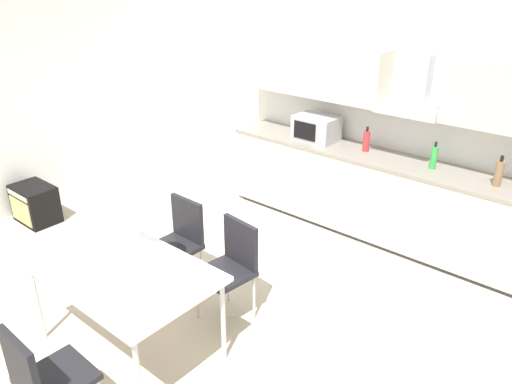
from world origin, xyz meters
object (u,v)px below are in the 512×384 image
(bottle_red, at_px, (366,141))
(chair_far_right, at_px, (232,261))
(bottle_green, at_px, (434,157))
(guitar_amp, at_px, (35,204))
(pendant_lamp, at_px, (102,120))
(dining_table, at_px, (123,273))
(microwave, at_px, (316,128))
(chair_near_right, at_px, (42,376))
(bottle_brown, at_px, (499,173))
(chair_far_left, at_px, (180,236))

(bottle_red, relative_size, chair_far_right, 0.31)
(chair_far_right, bearing_deg, bottle_green, 69.12)
(guitar_amp, xyz_separation_m, pendant_lamp, (2.61, -0.61, 1.64))
(dining_table, distance_m, chair_far_right, 0.90)
(microwave, height_order, guitar_amp, microwave)
(chair_near_right, bearing_deg, bottle_brown, 69.10)
(bottle_green, bearing_deg, bottle_red, 177.98)
(bottle_brown, relative_size, guitar_amp, 0.55)
(microwave, distance_m, chair_far_left, 2.13)
(chair_far_left, height_order, pendant_lamp, pendant_lamp)
(chair_near_right, bearing_deg, guitar_amp, 153.77)
(microwave, xyz_separation_m, bottle_red, (0.62, 0.03, -0.02))
(bottle_green, distance_m, chair_far_left, 2.56)
(dining_table, bearing_deg, chair_far_left, 110.69)
(chair_near_right, bearing_deg, chair_far_left, 110.68)
(bottle_red, height_order, dining_table, bottle_red)
(bottle_green, distance_m, guitar_amp, 4.44)
(microwave, relative_size, pendant_lamp, 1.50)
(chair_near_right, xyz_separation_m, chair_far_right, (0.01, 1.65, 0.00))
(chair_far_right, bearing_deg, guitar_amp, -175.79)
(pendant_lamp, bearing_deg, bottle_red, 83.01)
(bottle_brown, bearing_deg, dining_table, -120.98)
(dining_table, bearing_deg, chair_near_right, -69.34)
(microwave, relative_size, bottle_brown, 1.67)
(microwave, xyz_separation_m, chair_far_right, (0.59, -2.06, -0.53))
(chair_far_right, xyz_separation_m, pendant_lamp, (-0.32, -0.83, 1.32))
(chair_near_right, height_order, chair_far_right, same)
(guitar_amp, bearing_deg, bottle_brown, 27.56)
(bottle_brown, height_order, chair_far_right, bottle_brown)
(pendant_lamp, bearing_deg, chair_far_right, 68.65)
(dining_table, bearing_deg, microwave, 95.21)
(microwave, distance_m, dining_table, 2.93)
(chair_far_left, distance_m, chair_far_right, 0.64)
(microwave, height_order, bottle_red, microwave)
(pendant_lamp, bearing_deg, chair_far_left, 110.69)
(bottle_brown, bearing_deg, guitar_amp, -152.44)
(bottle_green, height_order, dining_table, bottle_green)
(bottle_green, height_order, chair_near_right, bottle_green)
(microwave, distance_m, chair_far_right, 2.21)
(bottle_green, xyz_separation_m, chair_far_left, (-1.43, -2.07, -0.51))
(microwave, distance_m, bottle_red, 0.62)
(bottle_green, distance_m, chair_far_right, 2.27)
(chair_far_right, bearing_deg, dining_table, -111.35)
(chair_near_right, relative_size, guitar_amp, 1.67)
(chair_far_left, relative_size, chair_far_right, 1.00)
(bottle_green, bearing_deg, dining_table, -111.02)
(bottle_red, relative_size, chair_far_left, 0.31)
(bottle_brown, relative_size, chair_near_right, 0.33)
(guitar_amp, bearing_deg, chair_near_right, -26.23)
(dining_table, xyz_separation_m, chair_far_left, (-0.31, 0.83, -0.16))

